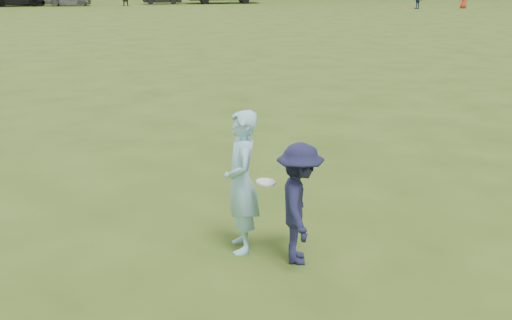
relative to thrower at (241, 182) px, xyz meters
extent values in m
plane|color=#344F16|center=(-0.54, -0.30, -1.03)|extent=(200.00, 200.00, 0.00)
imported|color=#94D0E5|center=(0.00, 0.00, 0.00)|extent=(0.53, 0.77, 2.06)
imported|color=#1B1C3C|center=(0.71, -0.50, -0.18)|extent=(0.85, 1.21, 1.70)
imported|color=navy|center=(25.32, 47.35, -0.23)|extent=(0.78, 1.02, 1.61)
cone|color=#DF610B|center=(23.89, 46.89, -0.88)|extent=(0.28, 0.28, 0.30)
cylinder|color=white|center=(0.30, -0.25, 0.07)|extent=(0.32, 0.32, 0.05)
cylinder|color=black|center=(6.11, 58.28, -0.63)|extent=(0.80, 0.25, 0.80)
cylinder|color=black|center=(10.51, 58.28, -0.63)|extent=(0.80, 0.25, 0.80)
camera|label=1|loc=(-1.32, -7.78, 2.89)|focal=42.00mm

